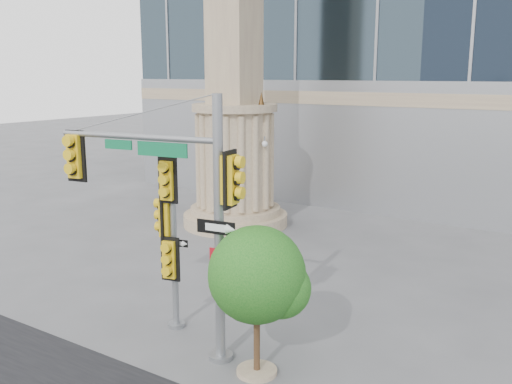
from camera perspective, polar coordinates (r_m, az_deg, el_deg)
The scene contains 5 objects.
ground at distance 14.17m, azimuth -3.41°, elevation -14.73°, with size 120.00×120.00×0.00m, color #545456.
monument at distance 23.50m, azimuth -2.16°, elevation 9.82°, with size 4.40×4.40×16.60m.
main_signal_pole at distance 12.69m, azimuth -8.00°, elevation -0.40°, with size 4.58×1.07×5.92m.
secondary_signal_pole at distance 14.07m, azimuth -8.62°, elevation -3.61°, with size 0.82×0.59×4.45m.
street_tree at distance 11.94m, azimuth 0.29°, elevation -8.67°, with size 2.09×2.05×3.26m.
Camera 1 is at (7.64, -10.12, 6.32)m, focal length 40.00 mm.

